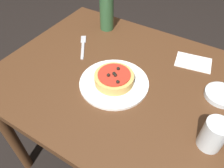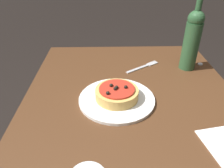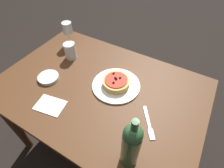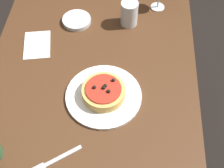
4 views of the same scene
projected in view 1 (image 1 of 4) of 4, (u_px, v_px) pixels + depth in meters
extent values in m
plane|color=black|center=(129.00, 161.00, 1.49)|extent=(14.00, 14.00, 0.00)
cube|color=#4C2D19|center=(138.00, 85.00, 0.95)|extent=(1.26, 0.87, 0.03)
cylinder|color=#4C2D19|center=(10.00, 135.00, 1.22)|extent=(0.06, 0.06, 0.73)
cylinder|color=#4C2D19|center=(89.00, 62.00, 1.66)|extent=(0.06, 0.06, 0.73)
cylinder|color=white|center=(114.00, 83.00, 0.93)|extent=(0.30, 0.30, 0.01)
cylinder|color=tan|center=(114.00, 78.00, 0.91)|extent=(0.17, 0.17, 0.04)
cylinder|color=#B72D1E|center=(114.00, 75.00, 0.90)|extent=(0.14, 0.14, 0.01)
sphere|color=black|center=(118.00, 69.00, 0.91)|extent=(0.01, 0.01, 0.01)
sphere|color=black|center=(108.00, 75.00, 0.89)|extent=(0.01, 0.01, 0.01)
sphere|color=black|center=(114.00, 73.00, 0.89)|extent=(0.01, 0.01, 0.01)
sphere|color=black|center=(115.00, 75.00, 0.89)|extent=(0.01, 0.01, 0.01)
sphere|color=black|center=(118.00, 82.00, 0.86)|extent=(0.01, 0.01, 0.01)
cylinder|color=#2D5633|center=(107.00, 10.00, 1.17)|extent=(0.08, 0.08, 0.23)
cylinder|color=silver|center=(213.00, 135.00, 0.70)|extent=(0.08, 0.08, 0.12)
cylinder|color=silver|center=(221.00, 95.00, 0.88)|extent=(0.13, 0.13, 0.02)
cube|color=#B7B7BC|center=(83.00, 50.00, 1.10)|extent=(0.09, 0.12, 0.00)
cube|color=#B7B7BC|center=(83.00, 39.00, 1.17)|extent=(0.05, 0.06, 0.00)
cube|color=white|center=(193.00, 62.00, 1.03)|extent=(0.18, 0.14, 0.00)
cylinder|color=#B7B7BC|center=(110.00, 20.00, 1.31)|extent=(0.02, 0.02, 0.01)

